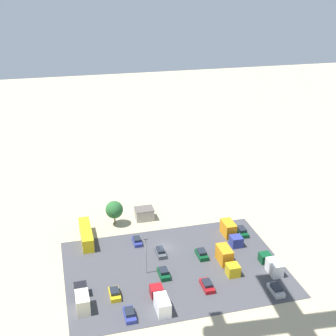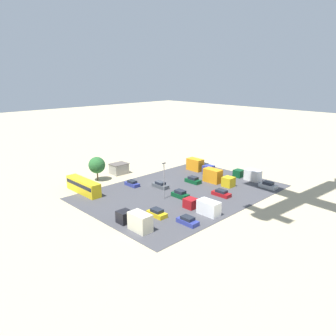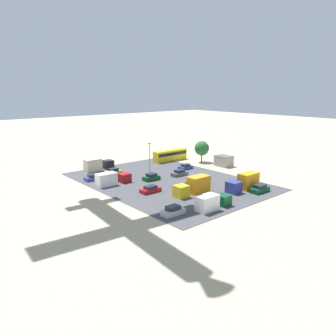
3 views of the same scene
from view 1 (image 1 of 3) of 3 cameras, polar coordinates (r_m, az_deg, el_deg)
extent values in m
plane|color=tan|center=(108.42, -0.35, -9.74)|extent=(400.00, 400.00, 0.00)
cube|color=#424247|center=(101.87, 0.80, -12.09)|extent=(46.05, 32.52, 0.08)
cube|color=#9E998E|center=(119.65, -2.91, -5.62)|extent=(4.51, 3.51, 2.85)
cube|color=#59514C|center=(118.96, -2.93, -4.99)|extent=(4.75, 3.75, 0.12)
cube|color=gold|center=(111.86, -9.95, -7.99)|extent=(2.52, 11.47, 3.24)
cube|color=black|center=(111.57, -9.97, -7.73)|extent=(2.56, 11.02, 0.91)
cube|color=#4C5156|center=(105.83, -0.93, -10.30)|extent=(1.79, 4.48, 0.89)
cube|color=#1E232D|center=(105.41, -0.94, -9.95)|extent=(1.50, 2.51, 0.65)
cube|color=#0C4723|center=(114.75, 8.95, -7.73)|extent=(1.99, 4.73, 0.95)
cube|color=#1E232D|center=(114.34, 8.97, -7.38)|extent=(1.67, 2.65, 0.69)
cube|color=maroon|center=(96.37, 4.79, -14.15)|extent=(1.98, 4.45, 0.84)
cube|color=#1E232D|center=(95.93, 4.81, -13.80)|extent=(1.66, 2.49, 0.61)
cube|color=#ADB2B7|center=(97.22, 13.03, -14.34)|extent=(1.97, 4.30, 0.92)
cube|color=#1E232D|center=(96.75, 13.07, -13.96)|extent=(1.66, 2.41, 0.67)
cube|color=navy|center=(89.64, -4.70, -17.43)|extent=(1.93, 4.30, 0.85)
cube|color=#1E232D|center=(89.17, -4.72, -17.07)|extent=(1.62, 2.41, 0.62)
cube|color=#0C4723|center=(99.17, -0.54, -12.81)|extent=(1.96, 4.11, 0.96)
cube|color=#1E232D|center=(98.69, -0.54, -12.42)|extent=(1.65, 2.30, 0.70)
cube|color=#0C4723|center=(105.37, 4.13, -10.51)|extent=(1.96, 4.23, 0.94)
cube|color=#1E232D|center=(104.93, 4.14, -10.13)|extent=(1.65, 2.37, 0.69)
cube|color=navy|center=(110.08, -3.80, -8.94)|extent=(1.80, 4.10, 0.81)
cube|color=#1E232D|center=(109.71, -3.81, -8.63)|extent=(1.52, 2.30, 0.60)
cube|color=gold|center=(94.53, -6.52, -15.05)|extent=(1.98, 4.17, 0.88)
cube|color=#1E232D|center=(94.06, -6.54, -14.68)|extent=(1.66, 2.33, 0.65)
cube|color=black|center=(95.46, -10.60, -14.37)|extent=(2.49, 2.45, 2.30)
cube|color=beige|center=(91.49, -10.37, -15.84)|extent=(2.49, 4.35, 3.29)
cube|color=#0C4723|center=(105.30, 11.74, -10.67)|extent=(2.36, 2.32, 1.99)
cube|color=white|center=(101.87, 12.85, -11.75)|extent=(2.36, 4.13, 2.85)
cube|color=maroon|center=(93.82, -1.42, -14.78)|extent=(2.40, 2.54, 2.02)
cube|color=white|center=(89.90, -0.69, -16.36)|extent=(2.40, 4.51, 2.88)
cube|color=gold|center=(99.97, 7.91, -12.22)|extent=(2.54, 2.63, 2.44)
cube|color=orange|center=(103.46, 6.89, -10.48)|extent=(2.54, 4.67, 3.48)
cube|color=navy|center=(109.58, 8.31, -8.83)|extent=(2.58, 2.65, 2.40)
cube|color=orange|center=(113.27, 7.36, -7.34)|extent=(2.58, 4.72, 3.44)
cylinder|color=brown|center=(117.76, -6.50, -6.33)|extent=(0.36, 0.36, 2.58)
sphere|color=#28602D|center=(116.37, -6.57, -5.07)|extent=(4.35, 4.35, 4.35)
cylinder|color=gray|center=(98.17, -2.68, -10.73)|extent=(0.20, 0.20, 8.07)
cube|color=#4C4C51|center=(95.91, -2.72, -8.63)|extent=(0.90, 0.28, 0.20)
camera|label=2|loc=(53.65, -50.11, -22.50)|focal=35.00mm
camera|label=3|loc=(93.50, 48.05, -8.88)|focal=35.00mm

